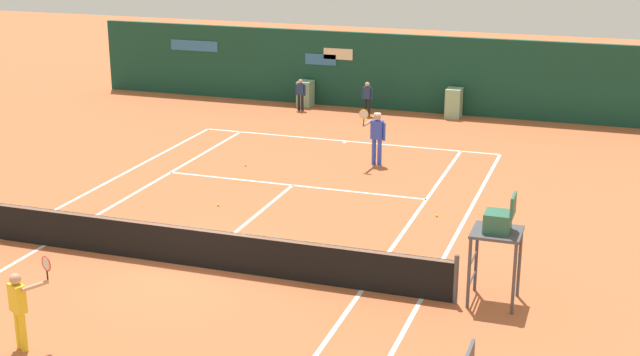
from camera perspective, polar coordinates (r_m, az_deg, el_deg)
ground_plane at (r=21.03m, az=-7.39°, el=-5.06°), size 80.00×80.00×0.01m
tennis_net at (r=20.37m, az=-8.16°, el=-4.31°), size 12.10×0.10×1.07m
sponsor_back_wall at (r=35.50m, az=4.25°, el=6.74°), size 25.00×1.02×3.01m
umpire_chair at (r=18.39m, az=11.33°, el=-3.30°), size 1.00×1.00×2.37m
player_on_baseline at (r=27.87m, az=3.65°, el=2.84°), size 0.71×0.69×1.89m
player_near_side at (r=17.32m, az=-18.71°, el=-7.66°), size 0.79×0.62×1.78m
ball_kid_centre_post at (r=34.45m, az=3.04°, el=5.25°), size 0.44×0.20×1.33m
ball_kid_right_post at (r=35.28m, az=-1.26°, el=5.50°), size 0.42×0.18×1.26m
tennis_ball_by_sideline at (r=23.66m, az=7.50°, el=-2.40°), size 0.07×0.07×0.07m
tennis_ball_near_service_line at (r=28.01m, az=-4.80°, el=0.83°), size 0.07×0.07×0.07m
tennis_ball_mid_court at (r=24.42m, az=-6.54°, el=-1.72°), size 0.07×0.07×0.07m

